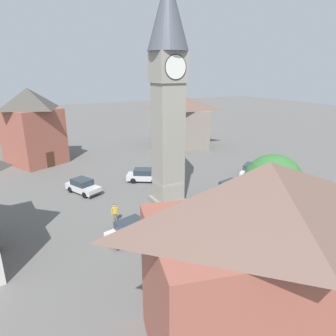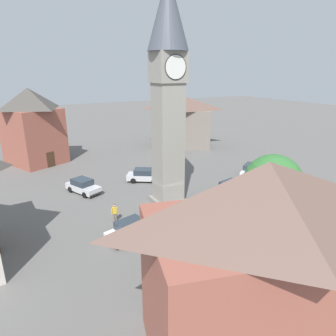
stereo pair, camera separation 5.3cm
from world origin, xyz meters
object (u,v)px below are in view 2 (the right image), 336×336
at_px(pedestrian, 115,211).
at_px(building_terrace_right, 182,121).
at_px(car_blue_kerb, 230,189).
at_px(car_black_far, 83,186).
at_px(clock_tower, 168,78).
at_px(car_silver_kerb, 132,229).
at_px(tree, 273,184).
at_px(car_red_corner, 251,170).
at_px(car_white_side, 144,175).
at_px(building_corner_back, 259,263).
at_px(building_shop_left, 32,126).

bearing_deg(pedestrian, building_terrace_right, 47.22).
xyz_separation_m(car_blue_kerb, car_black_far, (-13.42, 8.06, 0.00)).
bearing_deg(clock_tower, car_black_far, 134.59).
bearing_deg(pedestrian, car_silver_kerb, -84.14).
bearing_deg(tree, car_red_corner, 52.37).
height_order(car_silver_kerb, car_black_far, same).
relative_size(car_white_side, building_corner_back, 0.40).
bearing_deg(building_corner_back, pedestrian, 96.24).
height_order(pedestrian, building_shop_left, building_shop_left).
height_order(car_white_side, building_corner_back, building_corner_back).
height_order(car_red_corner, building_corner_back, building_corner_back).
height_order(tree, building_shop_left, building_shop_left).
xyz_separation_m(car_blue_kerb, pedestrian, (-12.55, 0.13, 0.25)).
distance_m(car_white_side, tree, 16.21).
relative_size(building_shop_left, building_corner_back, 0.95).
relative_size(car_white_side, car_black_far, 0.98).
relative_size(car_white_side, building_terrace_right, 0.39).
height_order(clock_tower, building_shop_left, clock_tower).
xyz_separation_m(car_white_side, building_terrace_right, (12.94, 12.84, 3.63)).
relative_size(clock_tower, car_white_side, 4.64).
xyz_separation_m(car_red_corner, building_terrace_right, (0.37, 17.41, 3.63)).
relative_size(car_white_side, pedestrian, 2.59).
bearing_deg(car_blue_kerb, pedestrian, 179.40).
height_order(clock_tower, pedestrian, clock_tower).
relative_size(tree, building_terrace_right, 0.57).
xyz_separation_m(car_silver_kerb, car_white_side, (6.03, 11.14, 0.00)).
height_order(car_silver_kerb, car_white_side, same).
bearing_deg(car_red_corner, car_black_far, 167.18).
distance_m(car_white_side, pedestrian, 10.22).
distance_m(car_blue_kerb, building_terrace_right, 22.33).
xyz_separation_m(car_black_far, building_corner_back, (2.50, -22.78, 3.94)).
relative_size(car_black_far, building_shop_left, 0.43).
height_order(car_red_corner, building_terrace_right, building_terrace_right).
relative_size(car_black_far, pedestrian, 2.64).
bearing_deg(car_black_far, car_white_side, 0.56).
bearing_deg(building_corner_back, car_white_side, 78.32).
bearing_deg(pedestrian, tree, -34.24).
distance_m(car_black_far, building_corner_back, 23.26).
xyz_separation_m(car_blue_kerb, car_silver_kerb, (-12.22, -3.00, 0.00)).
relative_size(car_red_corner, tree, 0.69).
xyz_separation_m(car_white_side, building_shop_left, (-10.44, 14.37, 4.55)).
height_order(car_black_far, tree, tree).
distance_m(car_white_side, building_shop_left, 18.34).
bearing_deg(building_terrace_right, building_corner_back, -116.33).
bearing_deg(building_terrace_right, car_silver_kerb, -128.34).
relative_size(clock_tower, car_red_corner, 4.63).
height_order(car_red_corner, building_shop_left, building_shop_left).
height_order(car_blue_kerb, pedestrian, pedestrian).
relative_size(car_blue_kerb, building_terrace_right, 0.39).
height_order(pedestrian, building_corner_back, building_corner_back).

